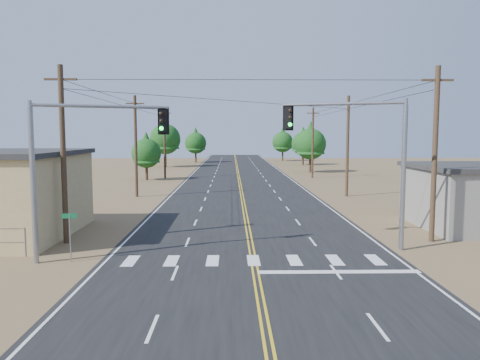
{
  "coord_description": "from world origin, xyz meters",
  "views": [
    {
      "loc": [
        -1.08,
        -14.37,
        6.14
      ],
      "look_at": [
        -0.57,
        12.95,
        3.5
      ],
      "focal_mm": 35.0,
      "sensor_mm": 36.0,
      "label": 1
    }
  ],
  "objects": [
    {
      "name": "utility_pole_left_mid",
      "position": [
        -10.5,
        32.0,
        5.12
      ],
      "size": [
        1.8,
        0.3,
        10.0
      ],
      "color": "#4C3826",
      "rests_on": "ground"
    },
    {
      "name": "tree_right_far",
      "position": [
        11.11,
        96.29,
        4.97
      ],
      "size": [
        4.87,
        4.87,
        8.12
      ],
      "color": "#3F2D1E",
      "rests_on": "ground"
    },
    {
      "name": "signal_mast_right",
      "position": [
        6.2,
        10.62,
        5.44
      ],
      "size": [
        6.33,
        2.38,
        8.04
      ],
      "rotation": [
        0.0,
        0.0,
        -0.33
      ],
      "color": "gray",
      "rests_on": "ground"
    },
    {
      "name": "signal_mast_left",
      "position": [
        -8.65,
        8.41,
        5.26
      ],
      "size": [
        6.34,
        2.36,
        7.75
      ],
      "rotation": [
        0.0,
        0.0,
        0.33
      ],
      "color": "gray",
      "rests_on": "ground"
    },
    {
      "name": "street_sign",
      "position": [
        -8.88,
        8.0,
        1.59
      ],
      "size": [
        0.7,
        0.1,
        2.37
      ],
      "rotation": [
        0.0,
        0.0,
        0.1
      ],
      "color": "gray",
      "rests_on": "ground"
    },
    {
      "name": "tree_left_far",
      "position": [
        -9.0,
        89.84,
        4.83
      ],
      "size": [
        4.73,
        4.73,
        7.89
      ],
      "color": "#3F2D1E",
      "rests_on": "ground"
    },
    {
      "name": "utility_pole_left_far",
      "position": [
        -10.5,
        52.0,
        5.12
      ],
      "size": [
        1.8,
        0.3,
        10.0
      ],
      "color": "#4C3826",
      "rests_on": "ground"
    },
    {
      "name": "road",
      "position": [
        0.0,
        30.0,
        0.01
      ],
      "size": [
        15.0,
        200.0,
        0.02
      ],
      "primitive_type": "cube",
      "color": "black",
      "rests_on": "ground"
    },
    {
      "name": "tree_left_near",
      "position": [
        -12.63,
        49.39,
        4.06
      ],
      "size": [
        3.99,
        3.99,
        6.65
      ],
      "color": "#3F2D1E",
      "rests_on": "ground"
    },
    {
      "name": "utility_pole_left_near",
      "position": [
        -10.5,
        12.0,
        5.12
      ],
      "size": [
        1.8,
        0.3,
        10.0
      ],
      "color": "#4C3826",
      "rests_on": "ground"
    },
    {
      "name": "utility_pole_right_near",
      "position": [
        10.5,
        12.0,
        5.12
      ],
      "size": [
        1.8,
        0.3,
        10.0
      ],
      "color": "#4C3826",
      "rests_on": "ground"
    },
    {
      "name": "tree_right_near",
      "position": [
        11.9,
        62.04,
        5.16
      ],
      "size": [
        5.06,
        5.06,
        8.44
      ],
      "color": "#3F2D1E",
      "rests_on": "ground"
    },
    {
      "name": "tree_right_mid",
      "position": [
        13.62,
        81.16,
        4.81
      ],
      "size": [
        4.72,
        4.72,
        7.87
      ],
      "color": "#3F2D1E",
      "rests_on": "ground"
    },
    {
      "name": "ground",
      "position": [
        0.0,
        0.0,
        0.0
      ],
      "size": [
        220.0,
        220.0,
        0.0
      ],
      "primitive_type": "plane",
      "color": "brown",
      "rests_on": "ground"
    },
    {
      "name": "tree_left_mid",
      "position": [
        -13.7,
        75.45,
        5.94
      ],
      "size": [
        5.83,
        5.83,
        9.71
      ],
      "color": "#3F2D1E",
      "rests_on": "ground"
    },
    {
      "name": "utility_pole_right_far",
      "position": [
        10.5,
        52.0,
        5.12
      ],
      "size": [
        1.8,
        0.3,
        10.0
      ],
      "color": "#4C3826",
      "rests_on": "ground"
    },
    {
      "name": "utility_pole_right_mid",
      "position": [
        10.5,
        32.0,
        5.12
      ],
      "size": [
        1.8,
        0.3,
        10.0
      ],
      "color": "#4C3826",
      "rests_on": "ground"
    }
  ]
}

